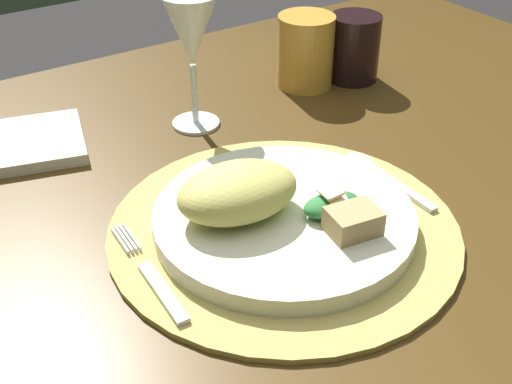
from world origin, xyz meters
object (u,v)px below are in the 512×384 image
(dining_table, at_px, (302,288))
(amber_tumbler, at_px, (305,51))
(dinner_plate, at_px, (284,219))
(napkin, at_px, (30,143))
(wine_glass, at_px, (191,35))
(fork, at_px, (151,276))
(spoon, at_px, (376,171))
(dark_tumbler, at_px, (354,48))

(dining_table, relative_size, amber_tumbler, 12.46)
(dinner_plate, bearing_deg, napkin, 117.11)
(dinner_plate, bearing_deg, amber_tumbler, 49.47)
(amber_tumbler, bearing_deg, wine_glass, -173.78)
(napkin, xyz_separation_m, amber_tumbler, (0.39, -0.04, 0.04))
(dining_table, height_order, dinner_plate, dinner_plate)
(fork, xyz_separation_m, amber_tumbler, (0.38, 0.27, 0.04))
(dinner_plate, xyz_separation_m, amber_tumbler, (0.23, 0.27, 0.04))
(dining_table, distance_m, fork, 0.25)
(napkin, bearing_deg, amber_tumbler, -5.49)
(spoon, bearing_deg, dark_tumbler, 55.06)
(dining_table, distance_m, napkin, 0.37)
(dinner_plate, relative_size, napkin, 2.06)
(spoon, height_order, wine_glass, wine_glass)
(napkin, distance_m, dark_tumbler, 0.47)
(dark_tumbler, bearing_deg, wine_glass, 179.75)
(dining_table, bearing_deg, fork, -170.45)
(spoon, bearing_deg, wine_glass, 115.34)
(napkin, bearing_deg, dinner_plate, -62.89)
(spoon, xyz_separation_m, wine_glass, (-0.11, 0.22, 0.11))
(dining_table, xyz_separation_m, amber_tumbler, (0.17, 0.23, 0.18))
(dining_table, relative_size, wine_glass, 7.49)
(amber_tumbler, bearing_deg, dark_tumbler, -17.25)
(wine_glass, bearing_deg, dark_tumbler, -0.25)
(napkin, height_order, wine_glass, wine_glass)
(dinner_plate, xyz_separation_m, fork, (-0.15, 0.00, -0.01))
(spoon, relative_size, dark_tumbler, 1.47)
(dining_table, xyz_separation_m, dinner_plate, (-0.06, -0.04, 0.15))
(napkin, relative_size, wine_glass, 0.75)
(amber_tumbler, bearing_deg, spoon, -109.12)
(wine_glass, bearing_deg, fork, -127.00)
(spoon, height_order, amber_tumbler, amber_tumbler)
(spoon, relative_size, amber_tumbler, 1.37)
(fork, relative_size, dark_tumbler, 1.64)
(dinner_plate, xyz_separation_m, wine_glass, (0.04, 0.25, 0.10))
(spoon, bearing_deg, fork, -175.63)
(dining_table, xyz_separation_m, napkin, (-0.22, 0.27, 0.14))
(spoon, xyz_separation_m, napkin, (-0.30, 0.28, -0.00))
(fork, xyz_separation_m, wine_glass, (0.19, 0.25, 0.11))
(dining_table, height_order, amber_tumbler, amber_tumbler)
(dining_table, height_order, napkin, napkin)
(dining_table, distance_m, dinner_plate, 0.16)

